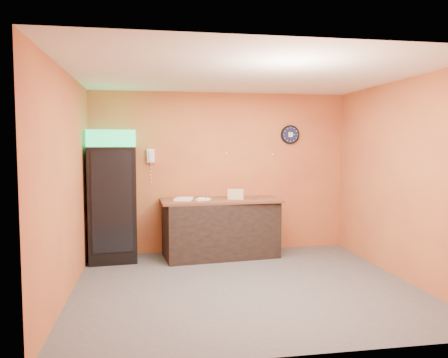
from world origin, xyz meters
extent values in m
plane|color=#47474C|center=(0.00, 0.00, 0.00)|extent=(4.50, 4.50, 0.00)
cube|color=#C67538|center=(0.00, 2.00, 1.40)|extent=(4.50, 0.02, 2.80)
cube|color=#C67538|center=(-2.25, 0.00, 1.40)|extent=(0.02, 4.00, 2.80)
cube|color=#C67538|center=(2.25, 0.00, 1.40)|extent=(0.02, 4.00, 2.80)
cube|color=white|center=(0.00, 0.00, 2.80)|extent=(4.50, 4.00, 0.02)
cube|color=black|center=(-1.85, 1.65, 0.93)|extent=(0.80, 0.80, 1.86)
cube|color=#16C162|center=(-1.85, 1.65, 1.99)|extent=(0.80, 0.80, 0.27)
cube|color=black|center=(-1.88, 1.27, 1.01)|extent=(0.61, 0.07, 1.59)
cube|color=black|center=(-0.07, 1.58, 0.47)|extent=(1.95, 1.03, 0.94)
cylinder|color=black|center=(1.26, 1.98, 2.07)|extent=(0.34, 0.05, 0.34)
cylinder|color=#0F1433|center=(1.26, 1.95, 2.07)|extent=(0.29, 0.01, 0.29)
cube|color=white|center=(1.26, 1.94, 2.07)|extent=(0.08, 0.00, 0.08)
cube|color=white|center=(-1.22, 1.96, 1.70)|extent=(0.13, 0.07, 0.23)
cube|color=white|center=(-1.22, 1.91, 1.70)|extent=(0.05, 0.04, 0.19)
cube|color=brown|center=(-0.07, 1.58, 0.96)|extent=(2.03, 0.93, 0.04)
cube|color=beige|center=(0.17, 1.52, 1.00)|extent=(0.28, 0.18, 0.06)
cube|color=beige|center=(0.17, 1.52, 1.06)|extent=(0.28, 0.18, 0.06)
cube|color=beige|center=(0.17, 1.52, 1.12)|extent=(0.28, 0.18, 0.06)
cube|color=white|center=(-0.72, 1.45, 1.00)|extent=(0.29, 0.15, 0.04)
cube|color=white|center=(-0.39, 1.46, 0.99)|extent=(0.27, 0.17, 0.04)
cube|color=white|center=(-0.67, 1.65, 1.00)|extent=(0.28, 0.13, 0.04)
cylinder|color=silver|center=(-0.27, 1.69, 1.01)|extent=(0.06, 0.06, 0.06)
camera|label=1|loc=(-1.23, -5.61, 1.89)|focal=35.00mm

